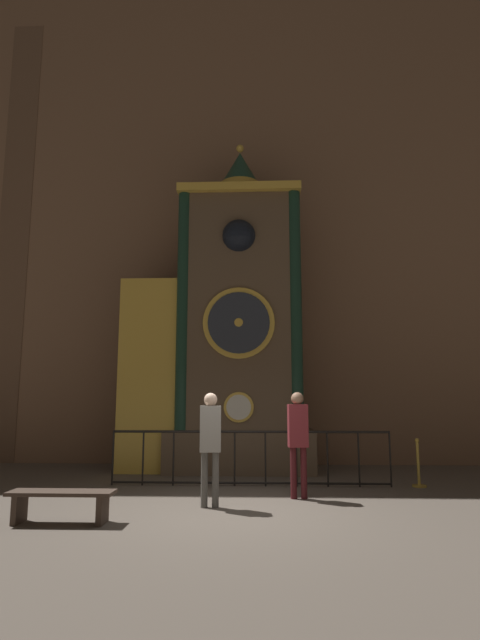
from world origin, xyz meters
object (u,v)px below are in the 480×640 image
Objects in this scene: clock_tower at (223,331)px; visitor_near at (210,437)px; stanchion_post at (419,471)px; visitor_far at (298,433)px; visitor_bench at (61,500)px.

visitor_near is at bearing -88.64° from clock_tower.
clock_tower reaches higher than visitor_near.
clock_tower is 8.92× the size of stanchion_post.
clock_tower reaches higher than stanchion_post.
visitor_far is (1.48, 0.76, 0.01)m from visitor_near.
visitor_bench is (-1.89, -5.09, -3.06)m from clock_tower.
visitor_bench is at bearing -156.70° from visitor_near.
clock_tower reaches higher than visitor_bench.
stanchion_post is (3.94, 2.03, -0.80)m from visitor_near.
visitor_far is 1.96× the size of stanchion_post.
visitor_near is 4.51m from stanchion_post.
visitor_bench is (-1.98, -1.11, -0.78)m from visitor_near.
visitor_bench is at bearing -157.80° from visitor_far.
visitor_far is 2.89m from stanchion_post.
clock_tower is 6.23m from visitor_bench.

